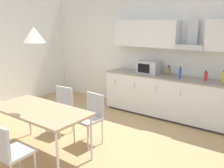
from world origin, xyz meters
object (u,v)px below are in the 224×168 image
at_px(pendant_lamp, 34,35).
at_px(chair_far_left, 61,105).
at_px(microwave, 149,67).
at_px(bottle_red, 206,76).
at_px(dining_table, 40,112).
at_px(chair_far_right, 91,114).
at_px(bottle_yellow, 224,77).
at_px(bottle_blue, 180,73).
at_px(chair_near_right, 8,149).
at_px(bottle_brown, 169,71).

bearing_deg(pendant_lamp, chair_far_left, 115.84).
height_order(microwave, pendant_lamp, pendant_lamp).
xyz_separation_m(bottle_red, pendant_lamp, (-1.67, -2.73, 0.86)).
distance_m(bottle_red, dining_table, 3.22).
xyz_separation_m(microwave, chair_far_right, (-0.04, -1.95, -0.53)).
height_order(dining_table, chair_far_left, chair_far_left).
bearing_deg(bottle_yellow, bottle_blue, -174.06).
bearing_deg(chair_far_right, bottle_red, 56.52).
height_order(bottle_blue, dining_table, bottle_blue).
xyz_separation_m(dining_table, pendant_lamp, (-0.00, -0.00, 1.16)).
distance_m(bottle_yellow, chair_near_right, 3.92).
height_order(bottle_blue, chair_far_left, bottle_blue).
height_order(bottle_red, chair_far_left, bottle_red).
height_order(dining_table, chair_near_right, chair_near_right).
height_order(bottle_yellow, bottle_blue, bottle_yellow).
distance_m(bottle_red, chair_far_right, 2.40).
bearing_deg(chair_near_right, chair_far_right, 89.85).
height_order(microwave, dining_table, microwave).
bearing_deg(bottle_brown, bottle_yellow, -1.13).
xyz_separation_m(bottle_red, chair_far_left, (-2.05, -1.96, -0.48)).
bearing_deg(chair_far_right, dining_table, -115.83).
relative_size(bottle_red, dining_table, 0.13).
distance_m(bottle_brown, pendant_lamp, 3.03).
relative_size(dining_table, chair_far_left, 1.88).
bearing_deg(chair_far_left, microwave, 68.03).
xyz_separation_m(bottle_brown, dining_table, (-0.87, -2.78, -0.32)).
bearing_deg(chair_far_right, microwave, 88.87).
bearing_deg(bottle_brown, pendant_lamp, -107.33).
xyz_separation_m(bottle_blue, chair_near_right, (-0.80, -3.44, -0.50)).
distance_m(chair_far_right, chair_near_right, 1.55).
xyz_separation_m(microwave, bottle_red, (1.26, 0.01, -0.05)).
relative_size(bottle_red, chair_far_left, 0.23).
bearing_deg(pendant_lamp, chair_near_right, -64.43).
xyz_separation_m(microwave, bottle_brown, (0.45, 0.05, -0.04)).
distance_m(microwave, bottle_yellow, 1.59).
distance_m(bottle_blue, chair_far_left, 2.49).
distance_m(bottle_blue, dining_table, 2.93).
relative_size(microwave, bottle_blue, 1.95).
bearing_deg(bottle_brown, dining_table, -107.33).
relative_size(bottle_yellow, pendant_lamp, 0.80).
xyz_separation_m(dining_table, chair_far_left, (-0.37, 0.77, -0.18)).
bearing_deg(microwave, bottle_blue, -4.20).
bearing_deg(chair_far_left, bottle_brown, 58.24).
distance_m(bottle_yellow, chair_far_right, 2.61).
height_order(chair_far_right, chair_far_left, same).
bearing_deg(bottle_brown, chair_far_right, -103.81).
xyz_separation_m(chair_far_right, chair_near_right, (-0.00, -1.55, 0.00)).
height_order(microwave, bottle_yellow, microwave).
bearing_deg(bottle_yellow, chair_far_left, -140.16).
relative_size(bottle_yellow, bottle_brown, 1.11).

